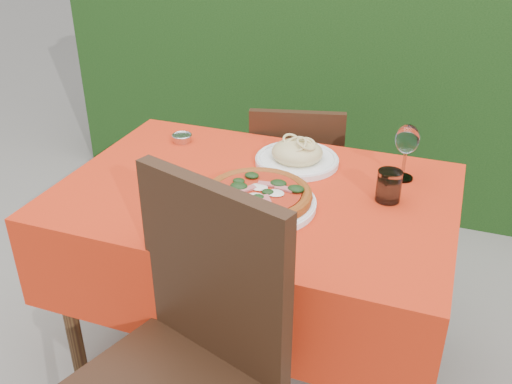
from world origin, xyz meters
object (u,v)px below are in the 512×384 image
(water_glass, at_px, (389,188))
(steel_ramekin, at_px, (182,138))
(wine_glass, at_px, (407,142))
(pizza_plate, at_px, (258,197))
(chair_far, at_px, (296,182))
(pasta_plate, at_px, (297,156))
(fork, at_px, (156,177))
(chair_near, at_px, (186,353))

(water_glass, height_order, steel_ramekin, water_glass)
(wine_glass, bearing_deg, pizza_plate, -138.85)
(steel_ramekin, bearing_deg, chair_far, 41.74)
(pasta_plate, xyz_separation_m, fork, (-0.41, -0.27, -0.03))
(chair_near, xyz_separation_m, pizza_plate, (0.01, 0.49, 0.20))
(steel_ramekin, bearing_deg, wine_glass, -1.56)
(chair_far, xyz_separation_m, wine_glass, (0.47, -0.35, 0.40))
(wine_glass, bearing_deg, fork, -160.16)
(wine_glass, distance_m, steel_ramekin, 0.84)
(chair_far, xyz_separation_m, water_glass, (0.44, -0.51, 0.31))
(fork, height_order, steel_ramekin, steel_ramekin)
(water_glass, bearing_deg, chair_far, 130.65)
(chair_near, xyz_separation_m, pasta_plate, (0.04, 0.82, 0.20))
(pizza_plate, xyz_separation_m, pasta_plate, (0.03, 0.33, -0.00))
(chair_near, relative_size, pizza_plate, 2.48)
(pasta_plate, height_order, water_glass, water_glass)
(chair_near, relative_size, steel_ramekin, 14.43)
(pasta_plate, xyz_separation_m, wine_glass, (0.36, 0.01, 0.10))
(wine_glass, height_order, fork, wine_glass)
(chair_far, bearing_deg, wine_glass, 129.43)
(pizza_plate, bearing_deg, wine_glass, 41.15)
(water_glass, bearing_deg, fork, -171.46)
(wine_glass, height_order, steel_ramekin, wine_glass)
(wine_glass, bearing_deg, chair_far, 143.25)
(pizza_plate, relative_size, wine_glass, 2.13)
(water_glass, bearing_deg, pizza_plate, -154.64)
(chair_far, distance_m, wine_glass, 0.71)
(pizza_plate, height_order, water_glass, water_glass)
(chair_far, height_order, pizza_plate, chair_far)
(chair_near, relative_size, fork, 5.70)
(chair_far, xyz_separation_m, pasta_plate, (0.10, -0.36, 0.30))
(wine_glass, xyz_separation_m, fork, (-0.78, -0.28, -0.13))
(chair_near, height_order, chair_far, chair_near)
(chair_near, distance_m, wine_glass, 0.97)
(steel_ramekin, bearing_deg, pizza_plate, -39.50)
(chair_near, bearing_deg, water_glass, 78.37)
(chair_near, relative_size, wine_glass, 5.28)
(chair_far, distance_m, pizza_plate, 0.75)
(fork, bearing_deg, chair_near, -59.58)
(chair_far, height_order, steel_ramekin, chair_far)
(pizza_plate, distance_m, pasta_plate, 0.33)
(chair_near, relative_size, pasta_plate, 3.47)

